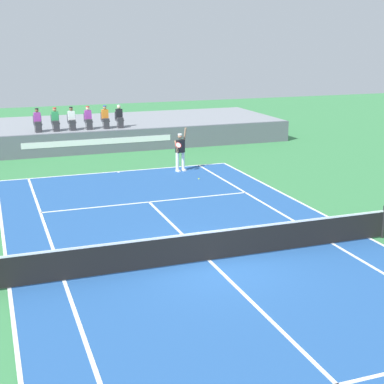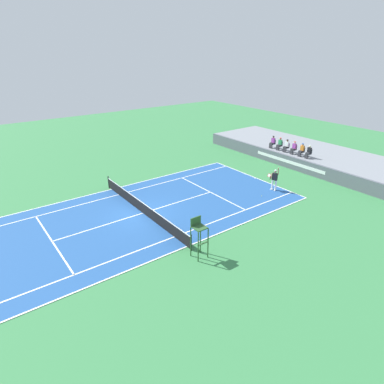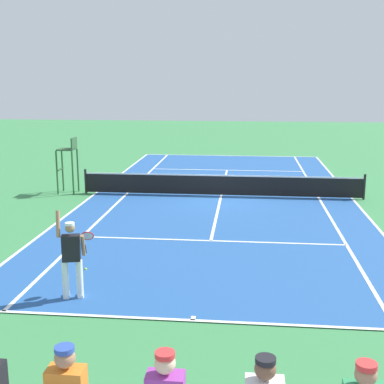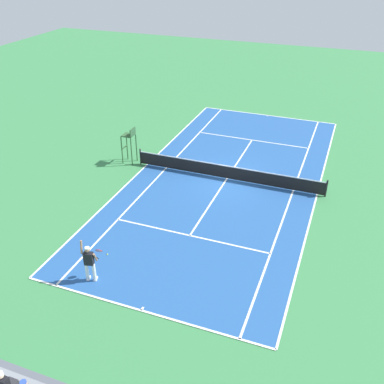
{
  "view_description": "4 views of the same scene",
  "coord_description": "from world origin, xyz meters",
  "px_view_note": "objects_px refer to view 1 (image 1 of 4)",
  "views": [
    {
      "loc": [
        -5.65,
        -14.14,
        6.23
      ],
      "look_at": [
        0.85,
        3.86,
        1.0
      ],
      "focal_mm": 53.39,
      "sensor_mm": 36.0,
      "label": 1
    },
    {
      "loc": [
        19.28,
        -9.85,
        11.11
      ],
      "look_at": [
        0.85,
        3.86,
        1.0
      ],
      "focal_mm": 30.77,
      "sensor_mm": 36.0,
      "label": 2
    },
    {
      "loc": [
        -1.04,
        21.93,
        4.96
      ],
      "look_at": [
        0.85,
        3.86,
        1.0
      ],
      "focal_mm": 49.1,
      "sensor_mm": 36.0,
      "label": 3
    },
    {
      "loc": [
        -6.52,
        23.28,
        13.14
      ],
      "look_at": [
        0.85,
        3.86,
        1.0
      ],
      "focal_mm": 41.32,
      "sensor_mm": 36.0,
      "label": 4
    }
  ],
  "objects_px": {
    "spectator_seated_2": "(72,119)",
    "spectator_seated_0": "(38,121)",
    "tennis_player": "(180,151)",
    "tennis_ball": "(199,179)",
    "spectator_seated_4": "(105,117)",
    "spectator_seated_5": "(119,117)",
    "spectator_seated_3": "(88,118)",
    "spectator_seated_1": "(55,120)"
  },
  "relations": [
    {
      "from": "spectator_seated_4",
      "to": "tennis_player",
      "type": "distance_m",
      "value": 6.93
    },
    {
      "from": "spectator_seated_0",
      "to": "tennis_ball",
      "type": "height_order",
      "value": "spectator_seated_0"
    },
    {
      "from": "spectator_seated_0",
      "to": "spectator_seated_1",
      "type": "bearing_deg",
      "value": 0.0
    },
    {
      "from": "spectator_seated_5",
      "to": "spectator_seated_2",
      "type": "bearing_deg",
      "value": 180.0
    },
    {
      "from": "spectator_seated_5",
      "to": "tennis_player",
      "type": "xyz_separation_m",
      "value": [
        1.41,
        -6.51,
        -0.85
      ]
    },
    {
      "from": "spectator_seated_3",
      "to": "spectator_seated_5",
      "type": "relative_size",
      "value": 1.0
    },
    {
      "from": "spectator_seated_3",
      "to": "tennis_player",
      "type": "xyz_separation_m",
      "value": [
        3.17,
        -6.51,
        -0.85
      ]
    },
    {
      "from": "spectator_seated_2",
      "to": "tennis_ball",
      "type": "height_order",
      "value": "spectator_seated_2"
    },
    {
      "from": "tennis_ball",
      "to": "spectator_seated_5",
      "type": "bearing_deg",
      "value": 101.51
    },
    {
      "from": "spectator_seated_1",
      "to": "spectator_seated_3",
      "type": "distance_m",
      "value": 1.8
    },
    {
      "from": "spectator_seated_4",
      "to": "spectator_seated_2",
      "type": "bearing_deg",
      "value": 180.0
    },
    {
      "from": "tennis_player",
      "to": "spectator_seated_5",
      "type": "bearing_deg",
      "value": 102.25
    },
    {
      "from": "spectator_seated_1",
      "to": "spectator_seated_3",
      "type": "xyz_separation_m",
      "value": [
        1.8,
        0.0,
        0.0
      ]
    },
    {
      "from": "spectator_seated_3",
      "to": "spectator_seated_0",
      "type": "bearing_deg",
      "value": 180.0
    },
    {
      "from": "spectator_seated_2",
      "to": "spectator_seated_0",
      "type": "bearing_deg",
      "value": 180.0
    },
    {
      "from": "spectator_seated_2",
      "to": "spectator_seated_5",
      "type": "distance_m",
      "value": 2.67
    },
    {
      "from": "spectator_seated_2",
      "to": "spectator_seated_3",
      "type": "xyz_separation_m",
      "value": [
        0.92,
        0.0,
        0.0
      ]
    },
    {
      "from": "spectator_seated_2",
      "to": "tennis_ball",
      "type": "relative_size",
      "value": 18.6
    },
    {
      "from": "spectator_seated_4",
      "to": "spectator_seated_5",
      "type": "height_order",
      "value": "same"
    },
    {
      "from": "tennis_player",
      "to": "tennis_ball",
      "type": "xyz_separation_m",
      "value": [
        0.28,
        -1.78,
        -0.96
      ]
    },
    {
      "from": "spectator_seated_2",
      "to": "spectator_seated_3",
      "type": "height_order",
      "value": "same"
    },
    {
      "from": "tennis_player",
      "to": "spectator_seated_2",
      "type": "bearing_deg",
      "value": 122.12
    },
    {
      "from": "tennis_ball",
      "to": "spectator_seated_4",
      "type": "bearing_deg",
      "value": 106.74
    },
    {
      "from": "spectator_seated_3",
      "to": "tennis_player",
      "type": "relative_size",
      "value": 0.61
    },
    {
      "from": "spectator_seated_2",
      "to": "tennis_player",
      "type": "bearing_deg",
      "value": -57.88
    },
    {
      "from": "spectator_seated_5",
      "to": "tennis_ball",
      "type": "xyz_separation_m",
      "value": [
        1.69,
        -8.29,
        -1.81
      ]
    },
    {
      "from": "spectator_seated_3",
      "to": "spectator_seated_5",
      "type": "distance_m",
      "value": 1.76
    },
    {
      "from": "tennis_player",
      "to": "tennis_ball",
      "type": "bearing_deg",
      "value": -81.2
    },
    {
      "from": "tennis_player",
      "to": "spectator_seated_1",
      "type": "bearing_deg",
      "value": 127.36
    },
    {
      "from": "spectator_seated_0",
      "to": "spectator_seated_4",
      "type": "distance_m",
      "value": 3.69
    },
    {
      "from": "spectator_seated_3",
      "to": "tennis_ball",
      "type": "distance_m",
      "value": 9.16
    },
    {
      "from": "spectator_seated_2",
      "to": "spectator_seated_4",
      "type": "distance_m",
      "value": 1.87
    },
    {
      "from": "spectator_seated_2",
      "to": "spectator_seated_4",
      "type": "bearing_deg",
      "value": 0.0
    },
    {
      "from": "spectator_seated_2",
      "to": "tennis_ball",
      "type": "distance_m",
      "value": 9.54
    },
    {
      "from": "spectator_seated_1",
      "to": "spectator_seated_2",
      "type": "bearing_deg",
      "value": 0.0
    },
    {
      "from": "spectator_seated_3",
      "to": "tennis_ball",
      "type": "bearing_deg",
      "value": -67.44
    },
    {
      "from": "spectator_seated_0",
      "to": "spectator_seated_3",
      "type": "bearing_deg",
      "value": 0.0
    },
    {
      "from": "spectator_seated_0",
      "to": "spectator_seated_4",
      "type": "height_order",
      "value": "same"
    },
    {
      "from": "spectator_seated_0",
      "to": "tennis_player",
      "type": "xyz_separation_m",
      "value": [
        5.91,
        -6.51,
        -0.85
      ]
    },
    {
      "from": "spectator_seated_1",
      "to": "spectator_seated_4",
      "type": "height_order",
      "value": "same"
    },
    {
      "from": "spectator_seated_0",
      "to": "tennis_player",
      "type": "height_order",
      "value": "spectator_seated_0"
    },
    {
      "from": "spectator_seated_0",
      "to": "tennis_ball",
      "type": "distance_m",
      "value": 10.5
    }
  ]
}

